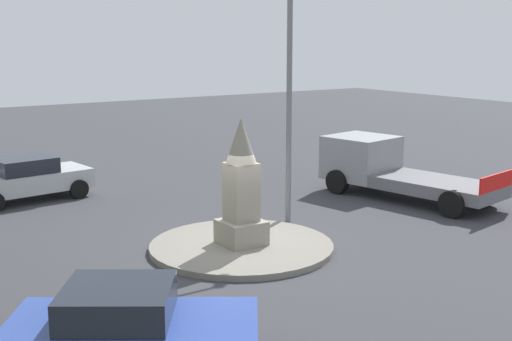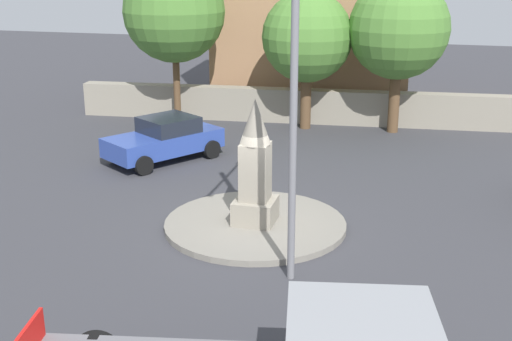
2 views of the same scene
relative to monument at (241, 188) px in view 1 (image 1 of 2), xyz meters
name	(u,v)px [view 1 (image 1 of 2)]	position (x,y,z in m)	size (l,w,h in m)	color
ground_plane	(241,249)	(0.00, 0.00, -1.62)	(80.00, 80.00, 0.00)	#38383D
traffic_island	(241,246)	(0.00, 0.00, -1.54)	(4.74, 4.74, 0.16)	gray
monument	(241,188)	(0.00, 0.00, 0.00)	(1.05, 1.05, 3.26)	gray
streetlamp	(290,62)	(2.58, 1.48, 3.08)	(3.75, 0.28, 7.78)	slate
car_silver_parked_right	(26,178)	(-3.13, 8.50, -0.86)	(4.27, 2.43, 1.46)	#B7BABF
car_blue_near_island	(130,330)	(-4.98, -4.52, -0.85)	(4.29, 3.65, 1.51)	#2D479E
truck_grey_approaching	(387,168)	(7.44, 2.34, -0.67)	(3.30, 6.46, 1.94)	gray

